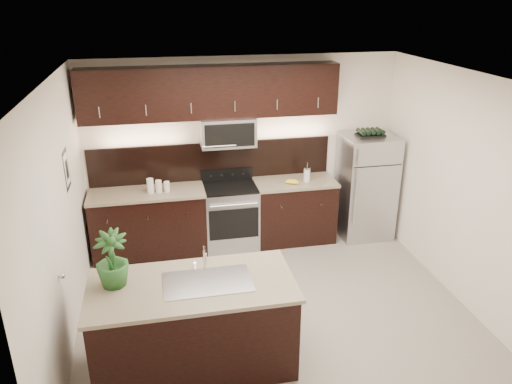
# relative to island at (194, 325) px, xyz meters

# --- Properties ---
(ground) EXTENTS (4.50, 4.50, 0.00)m
(ground) POSITION_rel_island_xyz_m (1.00, 0.77, -0.47)
(ground) COLOR gray
(ground) RESTS_ON ground
(room_walls) EXTENTS (4.52, 4.02, 2.71)m
(room_walls) POSITION_rel_island_xyz_m (0.89, 0.74, 1.22)
(room_walls) COLOR silver
(room_walls) RESTS_ON ground
(counter_run) EXTENTS (3.51, 0.65, 0.94)m
(counter_run) POSITION_rel_island_xyz_m (0.54, 2.46, -0.00)
(counter_run) COLOR black
(counter_run) RESTS_ON ground
(upper_fixtures) EXTENTS (3.49, 0.40, 1.66)m
(upper_fixtures) POSITION_rel_island_xyz_m (0.57, 2.61, 1.67)
(upper_fixtures) COLOR black
(upper_fixtures) RESTS_ON counter_run
(island) EXTENTS (1.96, 0.96, 0.94)m
(island) POSITION_rel_island_xyz_m (0.00, 0.00, 0.00)
(island) COLOR black
(island) RESTS_ON ground
(sink_faucet) EXTENTS (0.84, 0.50, 0.28)m
(sink_faucet) POSITION_rel_island_xyz_m (0.15, 0.01, 0.48)
(sink_faucet) COLOR silver
(sink_faucet) RESTS_ON island
(refrigerator) EXTENTS (0.76, 0.68, 1.57)m
(refrigerator) POSITION_rel_island_xyz_m (2.80, 2.40, 0.31)
(refrigerator) COLOR #B2B2B7
(refrigerator) RESTS_ON ground
(wine_rack) EXTENTS (0.39, 0.24, 0.09)m
(wine_rack) POSITION_rel_island_xyz_m (2.80, 2.40, 1.14)
(wine_rack) COLOR black
(wine_rack) RESTS_ON refrigerator
(plant) EXTENTS (0.35, 0.35, 0.55)m
(plant) POSITION_rel_island_xyz_m (-0.71, 0.13, 0.74)
(plant) COLOR #214F1F
(plant) RESTS_ON island
(canisters) EXTENTS (0.31, 0.09, 0.20)m
(canisters) POSITION_rel_island_xyz_m (-0.27, 2.41, 0.56)
(canisters) COLOR silver
(canisters) RESTS_ON counter_run
(french_press) EXTENTS (0.10, 0.10, 0.28)m
(french_press) POSITION_rel_island_xyz_m (1.87, 2.41, 0.57)
(french_press) COLOR silver
(french_press) RESTS_ON counter_run
(bananas) EXTENTS (0.23, 0.21, 0.06)m
(bananas) POSITION_rel_island_xyz_m (1.59, 2.38, 0.50)
(bananas) COLOR yellow
(bananas) RESTS_ON counter_run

